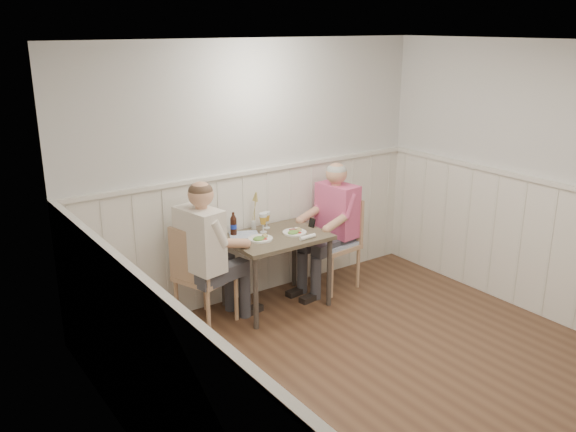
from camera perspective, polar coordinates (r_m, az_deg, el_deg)
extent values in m
plane|color=#4B3021|center=(5.03, 11.30, -15.67)|extent=(4.50, 4.50, 0.00)
cube|color=silver|center=(6.13, -3.21, 4.10)|extent=(4.00, 0.04, 2.60)
cube|color=silver|center=(3.36, -11.95, -7.96)|extent=(0.04, 4.50, 2.60)
cube|color=white|center=(4.22, 13.46, 15.25)|extent=(4.00, 4.50, 0.02)
cube|color=white|center=(6.31, -3.03, -1.68)|extent=(3.98, 0.03, 1.30)
cube|color=white|center=(3.69, -11.07, -17.05)|extent=(0.03, 4.48, 1.30)
cube|color=white|center=(6.21, 24.56, -3.64)|extent=(0.03, 4.48, 1.30)
cube|color=silver|center=(6.11, -3.06, 4.23)|extent=(3.98, 0.06, 0.04)
cube|color=silver|center=(3.37, -11.50, -7.54)|extent=(0.06, 4.48, 0.04)
cube|color=silver|center=(6.00, 25.29, 2.31)|extent=(0.06, 4.48, 0.04)
cube|color=#473D2E|center=(5.96, -1.10, -2.00)|extent=(0.97, 0.70, 0.04)
cylinder|color=#3F3833|center=(5.65, -3.04, -7.26)|extent=(0.05, 0.05, 0.71)
cylinder|color=#3F3833|center=(6.13, -6.03, -5.30)|extent=(0.05, 0.05, 0.71)
cylinder|color=#3F3833|center=(6.11, 3.88, -5.30)|extent=(0.05, 0.05, 0.71)
cylinder|color=#3F3833|center=(6.55, 0.59, -3.64)|extent=(0.05, 0.05, 0.71)
cube|color=tan|center=(6.50, 4.18, -2.77)|extent=(0.50, 0.50, 0.04)
cube|color=#607DB5|center=(6.49, 4.19, -2.46)|extent=(0.45, 0.45, 0.03)
cube|color=tan|center=(6.56, 5.53, -0.20)|extent=(0.08, 0.46, 0.48)
cylinder|color=tan|center=(6.60, 6.56, -4.84)|extent=(0.04, 0.04, 0.45)
cylinder|color=tan|center=(6.33, 4.10, -5.74)|extent=(0.04, 0.04, 0.45)
cylinder|color=tan|center=(6.85, 4.16, -3.90)|extent=(0.04, 0.04, 0.45)
cylinder|color=tan|center=(6.60, 1.70, -4.72)|extent=(0.04, 0.04, 0.45)
cube|color=tan|center=(5.76, -7.71, -5.63)|extent=(0.59, 0.59, 0.04)
cube|color=#607DB5|center=(5.74, -7.73, -5.28)|extent=(0.53, 0.53, 0.03)
cube|color=tan|center=(5.52, -9.28, -3.80)|extent=(0.19, 0.44, 0.48)
cylinder|color=tan|center=(5.86, -10.37, -8.01)|extent=(0.04, 0.04, 0.45)
cylinder|color=tan|center=(6.12, -7.76, -6.74)|extent=(0.04, 0.04, 0.45)
cylinder|color=tan|center=(5.61, -7.45, -9.07)|extent=(0.04, 0.04, 0.45)
cylinder|color=tan|center=(5.88, -4.87, -7.68)|extent=(0.04, 0.04, 0.45)
cube|color=#3F3F47|center=(6.63, 4.40, -4.63)|extent=(0.50, 0.46, 0.45)
cube|color=#3F3F47|center=(6.39, 3.22, -2.72)|extent=(0.47, 0.42, 0.13)
cube|color=#F2509C|center=(6.42, 4.53, 0.54)|extent=(0.30, 0.47, 0.56)
sphere|color=tan|center=(6.31, 4.61, 4.00)|extent=(0.22, 0.22, 0.22)
sphere|color=#A5A5A0|center=(6.31, 4.62, 4.27)|extent=(0.21, 0.21, 0.21)
cube|color=black|center=(6.16, 2.24, -0.08)|extent=(0.03, 0.07, 0.13)
cube|color=#3F3F47|center=(5.77, -7.80, -8.20)|extent=(0.53, 0.50, 0.47)
cube|color=#3F3F47|center=(5.77, -6.31, -4.90)|extent=(0.51, 0.46, 0.14)
cube|color=white|center=(5.52, -8.07, -2.13)|extent=(0.34, 0.50, 0.57)
sphere|color=tan|center=(5.40, -8.26, 1.99)|extent=(0.23, 0.23, 0.23)
sphere|color=#4C3828|center=(5.39, -8.28, 2.31)|extent=(0.22, 0.22, 0.22)
cylinder|color=white|center=(6.01, 0.62, -1.55)|extent=(0.24, 0.24, 0.02)
ellipsoid|color=#3F722D|center=(5.96, 0.49, -1.41)|extent=(0.12, 0.10, 0.04)
sphere|color=tan|center=(6.04, 0.98, -1.22)|extent=(0.03, 0.03, 0.03)
cube|color=brown|center=(6.05, 0.46, -1.27)|extent=(0.07, 0.04, 0.01)
cylinder|color=white|center=(6.08, 0.84, -1.11)|extent=(0.05, 0.05, 0.03)
cylinder|color=white|center=(5.84, -2.60, -2.14)|extent=(0.24, 0.24, 0.02)
ellipsoid|color=#3F722D|center=(5.79, -2.76, -2.00)|extent=(0.12, 0.10, 0.04)
sphere|color=tan|center=(5.87, -2.21, -1.79)|extent=(0.03, 0.03, 0.03)
cylinder|color=silver|center=(6.16, -1.99, -1.11)|extent=(0.06, 0.06, 0.01)
cylinder|color=silver|center=(6.15, -2.00, -0.76)|extent=(0.01, 0.01, 0.08)
cone|color=gold|center=(6.13, -2.00, -0.16)|extent=(0.07, 0.07, 0.07)
cylinder|color=silver|center=(6.11, -2.01, 0.26)|extent=(0.07, 0.07, 0.03)
cylinder|color=silver|center=(6.04, -2.33, -1.51)|extent=(0.07, 0.07, 0.01)
cylinder|color=silver|center=(6.02, -2.33, -1.10)|extent=(0.01, 0.01, 0.09)
cone|color=gold|center=(6.00, -2.34, -0.41)|extent=(0.08, 0.08, 0.08)
cylinder|color=silver|center=(5.98, -2.35, 0.10)|extent=(0.08, 0.08, 0.03)
cylinder|color=black|center=(5.96, -5.12, -1.02)|extent=(0.06, 0.06, 0.17)
cone|color=black|center=(5.93, -5.15, -0.07)|extent=(0.06, 0.06, 0.04)
cylinder|color=black|center=(5.92, -5.15, 0.20)|extent=(0.03, 0.03, 0.03)
cylinder|color=#1B34B2|center=(5.96, -5.12, -0.97)|extent=(0.07, 0.07, 0.04)
cylinder|color=white|center=(5.85, 1.85, -1.98)|extent=(0.18, 0.05, 0.04)
cylinder|color=silver|center=(6.14, -3.22, -0.83)|extent=(0.05, 0.05, 0.08)
cylinder|color=tan|center=(6.09, -3.24, 0.46)|extent=(0.02, 0.02, 0.27)
cone|color=tan|center=(6.05, -3.27, 1.96)|extent=(0.04, 0.04, 0.09)
cube|color=#607DB5|center=(5.98, -4.14, -1.76)|extent=(0.35, 0.32, 0.01)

